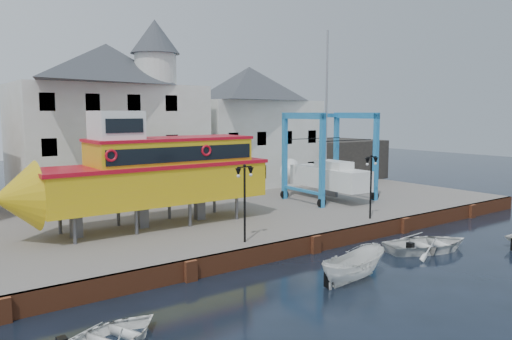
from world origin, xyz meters
TOP-DOWN VIEW (x-y plane):
  - ground at (0.00, 0.00)m, footprint 140.00×140.00m
  - hardstanding at (0.00, 11.00)m, footprint 44.00×22.00m
  - quay_wall at (-0.00, 0.10)m, footprint 44.00×0.47m
  - building_white_main at (-4.87, 18.39)m, footprint 14.00×8.30m
  - building_white_right at (9.00, 19.00)m, footprint 12.00×8.00m
  - shed_dark at (19.00, 17.00)m, footprint 8.00×7.00m
  - lamp_post_left at (-4.00, 1.20)m, footprint 1.12×0.32m
  - lamp_post_right at (6.00, 1.20)m, footprint 1.12×0.32m
  - tour_boat at (-7.01, 7.54)m, footprint 16.09×3.95m
  - travel_lift at (8.99, 8.78)m, footprint 6.41×8.87m
  - motorboat_a at (-1.80, -4.58)m, footprint 4.35×2.06m
  - motorboat_b at (5.48, -3.54)m, footprint 6.10×5.12m

SIDE VIEW (x-z plane):
  - ground at x=0.00m, z-range 0.00..0.00m
  - motorboat_a at x=-1.80m, z-range -0.81..0.81m
  - motorboat_b at x=5.48m, z-range -0.54..0.54m
  - hardstanding at x=0.00m, z-range 0.00..1.00m
  - quay_wall at x=0.00m, z-range 0.00..1.00m
  - shed_dark at x=19.00m, z-range 1.00..5.00m
  - travel_lift at x=8.99m, z-range -3.41..9.84m
  - lamp_post_left at x=-4.00m, z-range 2.07..6.27m
  - lamp_post_right at x=6.00m, z-range 2.07..6.27m
  - tour_boat at x=-7.01m, z-range 0.80..7.80m
  - building_white_right at x=9.00m, z-range 1.00..12.20m
  - building_white_main at x=-4.87m, z-range 0.34..14.34m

